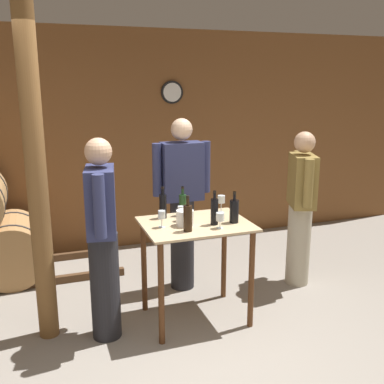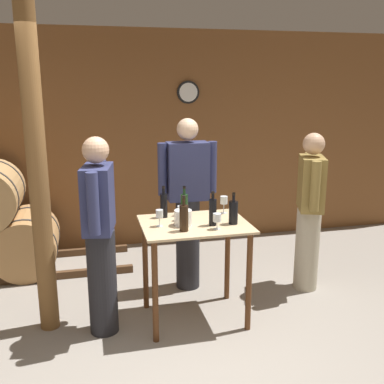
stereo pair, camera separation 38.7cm
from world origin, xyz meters
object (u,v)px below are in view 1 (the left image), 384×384
object	(u,v)px
wine_bottle_center	(183,204)
wine_bottle_far_right	(234,211)
wine_glass_near_left	(162,215)
person_visitor_bearded	(103,236)
person_host	(182,201)
person_visitor_with_scarf	(301,206)
wine_bottle_far_left	(163,205)
wooden_post	(37,178)
wine_glass_near_center	(181,210)
wine_bottle_right	(214,211)
ice_bucket	(185,218)
wine_glass_far_side	(221,200)
wine_bottle_left	(188,217)
wine_glass_near_right	(220,217)

from	to	relation	value
wine_bottle_center	wine_bottle_far_right	size ratio (longest dim) A/B	0.98
wine_glass_near_left	person_visitor_bearded	size ratio (longest dim) A/B	0.09
person_host	person_visitor_with_scarf	world-z (taller)	person_host
wine_bottle_far_right	person_visitor_bearded	world-z (taller)	person_visitor_bearded
wine_bottle_far_left	wooden_post	bearing A→B (deg)	-175.36
wine_glass_near_center	person_visitor_with_scarf	distance (m)	1.39
wine_bottle_far_left	wine_glass_near_center	world-z (taller)	wine_bottle_far_left
wine_bottle_right	ice_bucket	size ratio (longest dim) A/B	1.99
person_host	wine_bottle_far_left	bearing A→B (deg)	-127.04
wine_bottle_center	person_visitor_bearded	world-z (taller)	person_visitor_bearded
wine_bottle_far_right	person_host	distance (m)	0.78
wine_bottle_right	wine_glass_far_side	world-z (taller)	wine_bottle_right
wine_bottle_left	wine_glass_near_left	world-z (taller)	wine_bottle_left
wine_bottle_left	wine_glass_far_side	xyz separation A→B (m)	(0.46, 0.41, 0.00)
ice_bucket	person_visitor_with_scarf	bearing A→B (deg)	14.97
wine_glass_near_center	person_host	world-z (taller)	person_host
person_host	person_visitor_bearded	bearing A→B (deg)	-142.64
wooden_post	person_host	world-z (taller)	wooden_post
wine_bottle_right	wine_glass_near_center	bearing A→B (deg)	140.91
wine_glass_near_center	person_host	size ratio (longest dim) A/B	0.08
wine_glass_near_center	person_visitor_bearded	size ratio (longest dim) A/B	0.08
wooden_post	wine_glass_near_left	size ratio (longest dim) A/B	18.76
wine_bottle_left	person_visitor_bearded	size ratio (longest dim) A/B	0.18
wine_bottle_center	wine_bottle_far_right	distance (m)	0.49
ice_bucket	person_visitor_with_scarf	distance (m)	1.42
wine_bottle_far_right	wine_bottle_far_left	bearing A→B (deg)	148.84
wine_glass_near_right	person_visitor_with_scarf	bearing A→B (deg)	25.45
wine_glass_near_center	wine_glass_near_right	xyz separation A→B (m)	(0.24, -0.30, 0.00)
wine_bottle_far_right	wine_glass_near_left	world-z (taller)	wine_bottle_far_right
wine_bottle_right	wine_bottle_center	bearing A→B (deg)	116.11
wine_bottle_center	person_visitor_with_scarf	xyz separation A→B (m)	(1.29, 0.08, -0.16)
wooden_post	wine_glass_near_right	xyz separation A→B (m)	(1.40, -0.35, -0.36)
wine_bottle_far_left	wine_bottle_left	size ratio (longest dim) A/B	0.97
wine_glass_far_side	person_visitor_with_scarf	distance (m)	0.95
wine_bottle_center	wine_glass_near_left	xyz separation A→B (m)	(-0.27, -0.27, -0.00)
wine_bottle_left	person_visitor_with_scarf	bearing A→B (deg)	20.19
ice_bucket	person_visitor_bearded	xyz separation A→B (m)	(-0.69, 0.00, -0.08)
wine_bottle_far_right	wooden_post	bearing A→B (deg)	171.21
ice_bucket	wine_bottle_center	bearing A→B (deg)	75.44
wine_bottle_far_left	wine_bottle_center	bearing A→B (deg)	6.48
wine_glass_far_side	wine_glass_near_right	bearing A→B (deg)	-114.08
wine_bottle_far_left	wine_bottle_right	xyz separation A→B (m)	(0.36, -0.32, 0.00)
wine_glass_near_center	person_visitor_bearded	world-z (taller)	person_visitor_bearded
wooden_post	wine_glass_far_side	xyz separation A→B (m)	(1.59, 0.08, -0.33)
wine_bottle_far_right	person_visitor_bearded	size ratio (longest dim) A/B	0.16
wine_bottle_center	wine_glass_near_right	bearing A→B (deg)	-68.99
wine_bottle_left	person_host	size ratio (longest dim) A/B	0.17
wine_bottle_far_left	wine_glass_near_right	world-z (taller)	wine_bottle_far_left
wine_bottle_right	wine_glass_far_side	xyz separation A→B (m)	(0.20, 0.32, -0.00)
wine_bottle_right	person_visitor_bearded	bearing A→B (deg)	176.36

